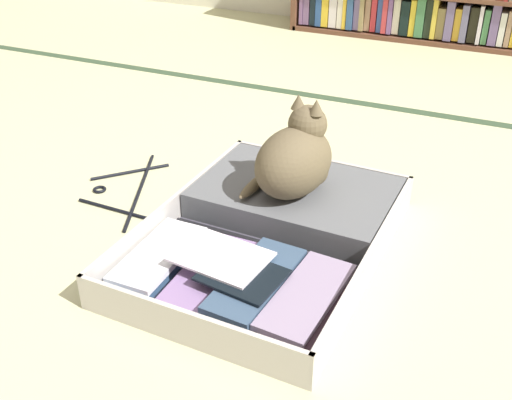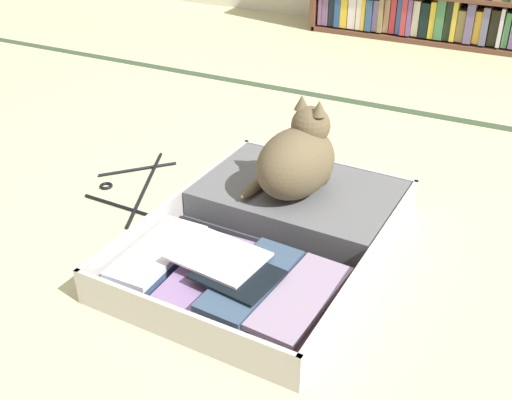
# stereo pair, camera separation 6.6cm
# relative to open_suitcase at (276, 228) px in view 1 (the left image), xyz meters

# --- Properties ---
(ground_plane) EXTENTS (10.00, 10.00, 0.00)m
(ground_plane) POSITION_rel_open_suitcase_xyz_m (0.12, -0.14, -0.04)
(ground_plane) COLOR #BFBE8E
(tatami_border) EXTENTS (4.80, 0.05, 0.00)m
(tatami_border) POSITION_rel_open_suitcase_xyz_m (0.12, 1.06, -0.04)
(tatami_border) COLOR #324730
(tatami_border) RESTS_ON ground_plane
(open_suitcase) EXTENTS (0.60, 0.81, 0.09)m
(open_suitcase) POSITION_rel_open_suitcase_xyz_m (0.00, 0.00, 0.00)
(open_suitcase) COLOR beige
(open_suitcase) RESTS_ON ground_plane
(black_cat) EXTENTS (0.25, 0.29, 0.27)m
(black_cat) POSITION_rel_open_suitcase_xyz_m (0.01, 0.11, 0.16)
(black_cat) COLOR brown
(black_cat) RESTS_ON open_suitcase
(clothes_hanger) EXTENTS (0.31, 0.43, 0.01)m
(clothes_hanger) POSITION_rel_open_suitcase_xyz_m (-0.52, 0.06, -0.04)
(clothes_hanger) COLOR black
(clothes_hanger) RESTS_ON ground_plane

